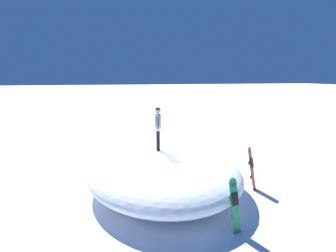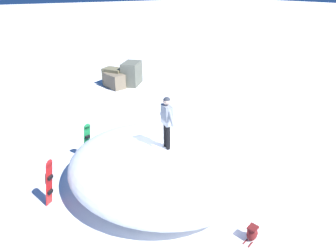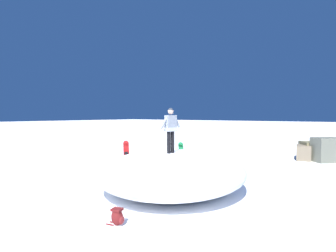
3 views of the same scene
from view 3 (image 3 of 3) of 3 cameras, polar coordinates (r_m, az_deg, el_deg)
name	(u,v)px [view 3 (image 3 of 3)]	position (r m, az deg, el deg)	size (l,w,h in m)	color
ground	(169,185)	(11.17, 0.28, -12.98)	(240.00, 240.00, 0.00)	white
snow_mound	(172,171)	(10.33, 0.83, -9.93)	(5.77, 6.36, 1.52)	white
snowboarder_standing	(171,126)	(9.80, 0.59, 0.01)	(0.30, 1.04, 1.73)	black
snowboard_primary_upright	(182,156)	(13.54, 3.04, -6.75)	(0.34, 0.42, 1.57)	#1E8C47
snowboard_secondary_upright	(126,157)	(13.11, -9.25, -6.75)	(0.44, 0.46, 1.71)	red
backpack_near	(117,217)	(7.44, -11.21, -19.19)	(0.52, 0.35, 0.47)	maroon
rock_outcrop	(317,151)	(19.36, 30.21, -4.75)	(2.83, 2.34, 1.55)	#6F6A4A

